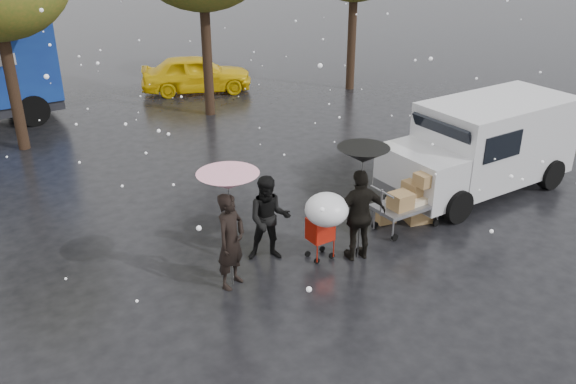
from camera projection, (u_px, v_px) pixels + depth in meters
ground at (324, 267)px, 11.86m from camera, size 90.00×90.00×0.00m
person_pink at (231, 241)px, 10.92m from camera, size 0.80×0.70×1.84m
person_middle at (269, 219)px, 11.80m from camera, size 1.06×0.99×1.75m
person_black at (360, 215)px, 11.79m from camera, size 1.18×0.67×1.89m
umbrella_pink at (228, 181)px, 10.42m from camera, size 1.09×1.09×2.25m
umbrella_black at (363, 155)px, 11.26m from camera, size 0.99×0.99×2.35m
vendor_cart at (411, 197)px, 13.06m from camera, size 1.52×0.80×1.27m
shopping_cart at (326, 213)px, 11.61m from camera, size 0.84×0.84×1.46m
white_van at (484, 144)px, 14.72m from camera, size 4.91×2.18×2.20m
box_ground_near at (418, 211)px, 13.50m from camera, size 0.65×0.57×0.49m
box_ground_far at (385, 215)px, 13.51m from camera, size 0.47×0.40×0.32m
yellow_taxi at (196, 74)px, 22.95m from camera, size 4.41×3.05×1.39m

